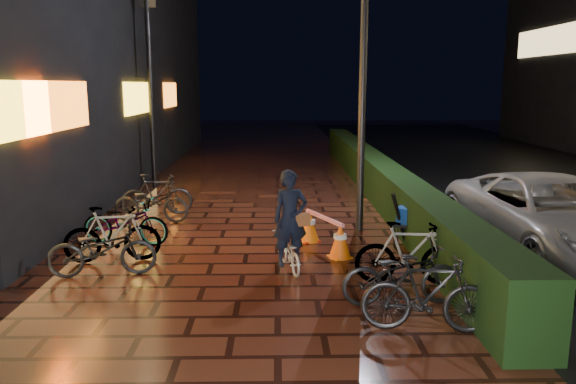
{
  "coord_description": "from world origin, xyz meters",
  "views": [
    {
      "loc": [
        0.55,
        -7.46,
        2.99
      ],
      "look_at": [
        0.75,
        2.36,
        1.1
      ],
      "focal_mm": 35.0,
      "sensor_mm": 36.0,
      "label": 1
    }
  ],
  "objects_px": {
    "van": "(553,216)",
    "cart_assembly": "(408,218)",
    "traffic_barrier": "(324,233)",
    "cyclist": "(290,234)"
  },
  "relations": [
    {
      "from": "traffic_barrier",
      "to": "van",
      "type": "bearing_deg",
      "value": -6.26
    },
    {
      "from": "cyclist",
      "to": "van",
      "type": "bearing_deg",
      "value": 9.37
    },
    {
      "from": "van",
      "to": "traffic_barrier",
      "type": "relative_size",
      "value": 3.32
    },
    {
      "from": "cyclist",
      "to": "cart_assembly",
      "type": "distance_m",
      "value": 2.65
    },
    {
      "from": "van",
      "to": "traffic_barrier",
      "type": "bearing_deg",
      "value": 169.66
    },
    {
      "from": "cart_assembly",
      "to": "van",
      "type": "bearing_deg",
      "value": -14.59
    },
    {
      "from": "van",
      "to": "cyclist",
      "type": "relative_size",
      "value": 3.01
    },
    {
      "from": "cyclist",
      "to": "traffic_barrier",
      "type": "distance_m",
      "value": 1.41
    },
    {
      "from": "van",
      "to": "cart_assembly",
      "type": "relative_size",
      "value": 4.79
    },
    {
      "from": "van",
      "to": "cart_assembly",
      "type": "height_order",
      "value": "van"
    }
  ]
}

